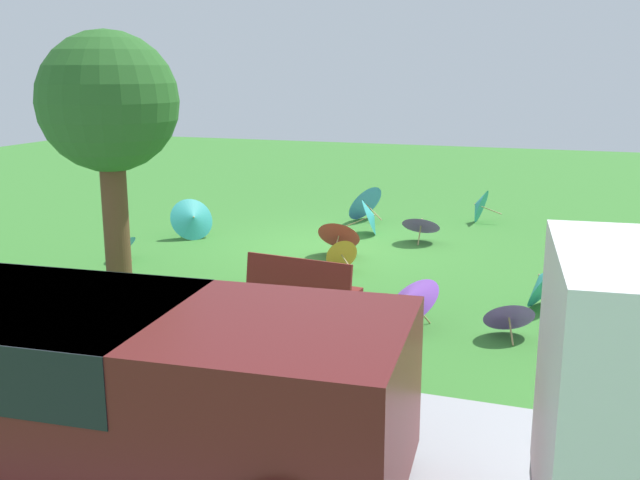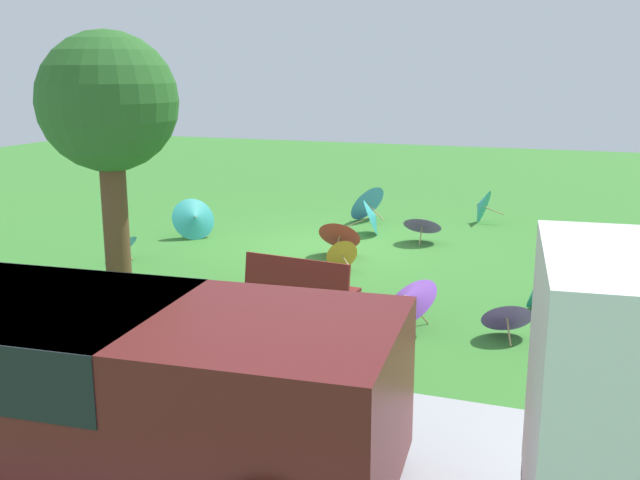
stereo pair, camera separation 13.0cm
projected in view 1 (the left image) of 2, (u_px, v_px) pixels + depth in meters
The scene contains 16 objects.
ground at pixel (330, 247), 14.34m from camera, with size 40.00×40.00×0.00m, color #387A2D.
road_strip at pixel (50, 444), 6.79m from camera, with size 40.00×4.48×0.01m, color #9E9EA3.
van_dark at pixel (112, 377), 6.08m from camera, with size 4.73×2.42×1.53m.
park_bench at pixel (302, 287), 10.13m from camera, with size 1.64×0.66×0.90m.
shade_tree at pixel (108, 106), 10.55m from camera, with size 2.04×2.04×3.98m.
parasol_purple_0 at pixel (410, 299), 9.81m from camera, with size 1.10×1.11×0.71m.
parasol_teal_0 at pixel (371, 216), 15.34m from camera, with size 0.84×0.88×0.78m.
parasol_blue_0 at pixel (363, 201), 16.76m from camera, with size 1.05×1.14×0.91m.
parasol_purple_1 at pixel (421, 223), 14.61m from camera, with size 0.77×0.73×0.68m.
parasol_blue_1 at pixel (120, 245), 13.32m from camera, with size 0.56×0.65×0.52m.
parasol_teal_1 at pixel (478, 205), 16.54m from camera, with size 0.77×0.81×0.79m.
parasol_red_0 at pixel (340, 233), 13.62m from camera, with size 0.81×0.80×0.78m.
parasol_purple_2 at pixel (508, 314), 9.46m from camera, with size 0.80×0.71×0.59m.
parasol_teal_2 at pixel (544, 279), 10.58m from camera, with size 1.00×1.08×0.88m.
parasol_teal_3 at pixel (193, 218), 14.92m from camera, with size 1.01×1.04×0.87m.
parasol_orange_1 at pixel (341, 254), 12.66m from camera, with size 0.61×0.63×0.58m.
Camera 1 is at (-4.42, 13.20, 3.42)m, focal length 40.87 mm.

